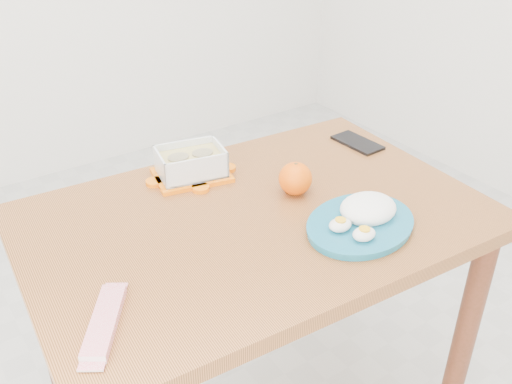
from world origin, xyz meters
TOP-DOWN VIEW (x-y plane):
  - ground at (0.00, 0.00)m, footprint 3.50×3.50m
  - dining_table at (-0.08, -0.19)m, footprint 1.13×0.79m
  - food_container at (-0.12, 0.06)m, footprint 0.22×0.18m
  - orange_fruit at (0.06, -0.16)m, footprint 0.09×0.09m
  - rice_plate at (0.09, -0.37)m, footprint 0.34×0.34m
  - candy_bar at (-0.52, -0.35)m, footprint 0.14×0.18m
  - smartphone at (0.39, -0.04)m, footprint 0.08×0.16m

SIDE VIEW (x-z plane):
  - ground at x=0.00m, z-range 0.00..0.00m
  - dining_table at x=-0.08m, z-range 0.26..1.01m
  - smartphone at x=0.39m, z-range 0.75..0.76m
  - candy_bar at x=-0.52m, z-range 0.75..0.77m
  - rice_plate at x=0.09m, z-range 0.74..0.81m
  - food_container at x=-0.12m, z-range 0.75..0.83m
  - orange_fruit at x=0.06m, z-range 0.75..0.84m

